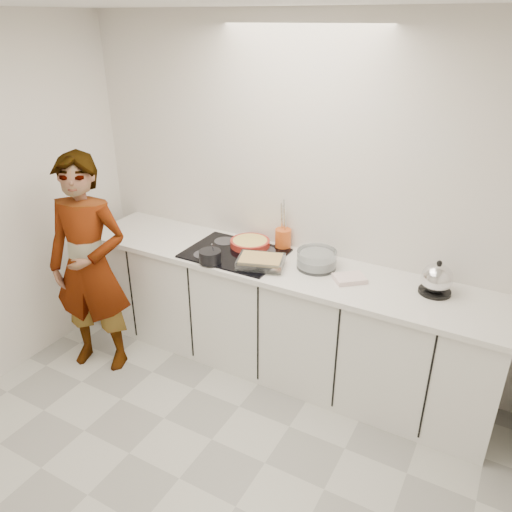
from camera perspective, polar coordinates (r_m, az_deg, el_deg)
The scene contains 13 objects.
floor at distance 3.35m, azimuth -8.76°, elevation -23.83°, with size 3.60×3.20×0.00m, color beige.
wall_back at distance 3.77m, azimuth 4.77°, elevation 6.43°, with size 3.60×0.00×2.60m, color silver.
base_cabinets at distance 3.88m, azimuth 2.31°, elevation -7.08°, with size 3.20×0.58×0.87m, color white.
countertop at distance 3.66m, azimuth 2.44°, elevation -1.07°, with size 3.24×0.64×0.04m, color white.
hob at distance 3.78m, azimuth -2.42°, elevation 0.33°, with size 0.72×0.54×0.01m, color black.
tart_dish at distance 3.87m, azimuth -0.69°, elevation 1.53°, with size 0.37×0.37×0.05m.
saucepan at distance 3.62m, azimuth -5.27°, elevation -0.05°, with size 0.18×0.18×0.15m.
baking_dish at distance 3.56m, azimuth 0.55°, elevation -0.58°, with size 0.38×0.33×0.06m.
mixing_bowl at distance 3.58m, azimuth 6.94°, elevation -0.46°, with size 0.33×0.33×0.13m.
tea_towel at distance 3.45m, azimuth 10.64°, elevation -2.54°, with size 0.21×0.15×0.03m, color white.
kettle at distance 3.41m, azimuth 19.94°, elevation -2.54°, with size 0.23×0.23×0.23m.
utensil_crock at distance 3.86m, azimuth 3.11°, elevation 1.99°, with size 0.12×0.12×0.15m, color #DB571C.
cook at distance 3.92m, azimuth -18.50°, elevation -1.13°, with size 0.62×0.41×1.71m, color white.
Camera 1 is at (1.45, -1.65, 2.53)m, focal length 35.00 mm.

